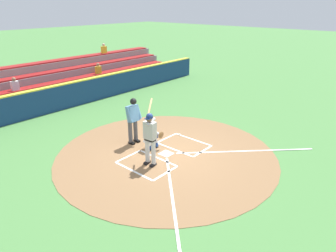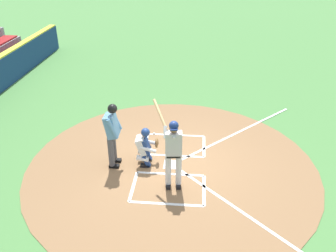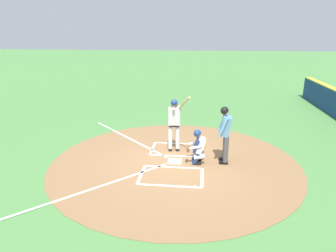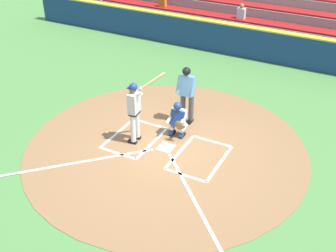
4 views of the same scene
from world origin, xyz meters
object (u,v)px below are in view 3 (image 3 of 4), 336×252
at_px(batter, 174,121).
at_px(catcher, 197,146).
at_px(plate_umpire, 225,131).
at_px(baseball, 195,187).

relative_size(batter, catcher, 1.88).
relative_size(plate_umpire, baseball, 25.20).
bearing_deg(plate_umpire, catcher, 99.15).
bearing_deg(batter, plate_umpire, -115.43).
height_order(batter, catcher, batter).
bearing_deg(batter, baseball, -162.70).
distance_m(batter, catcher, 1.35).
height_order(plate_umpire, baseball, plate_umpire).
bearing_deg(baseball, batter, 17.30).
height_order(catcher, baseball, catcher).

